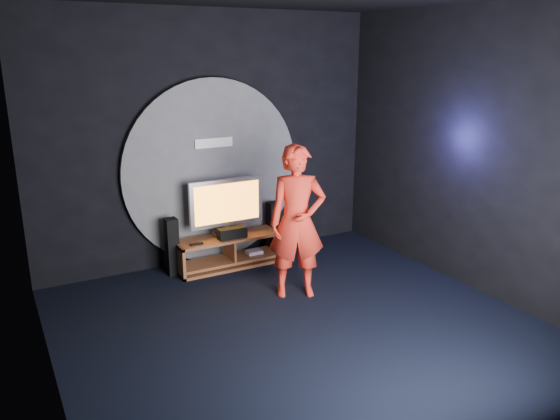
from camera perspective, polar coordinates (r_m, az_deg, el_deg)
The scene contains 14 objects.
floor at distance 6.15m, azimuth 2.21°, elevation -12.28°, with size 5.00×5.00×0.00m, color black.
back_wall at distance 7.74m, azimuth -7.26°, elevation 7.33°, with size 5.00×0.04×3.50m, color black.
front_wall at distance 3.71m, azimuth 22.81°, elevation -3.79°, with size 5.00×0.04×3.50m, color black.
left_wall at distance 4.78m, azimuth -24.21°, elevation 0.40°, with size 0.04×5.00×3.50m, color black.
right_wall at distance 7.13m, azimuth 19.98°, elevation 5.71°, with size 0.04×5.00×3.50m, color black.
wall_disc_panel at distance 7.77m, azimuth -6.99°, elevation 4.01°, with size 2.60×0.11×2.60m.
media_console at distance 7.76m, azimuth -5.22°, elevation -4.50°, with size 1.53×0.45×0.45m.
tv at distance 7.60m, azimuth -5.61°, elevation 0.56°, with size 1.08×0.22×0.80m.
center_speaker at distance 7.56m, azimuth -5.03°, elevation -2.41°, with size 0.40×0.15×0.15m, color black.
remote at distance 7.38m, azimuth -8.70°, elevation -3.53°, with size 0.18×0.05×0.02m, color black.
tower_speaker_left at distance 7.52m, azimuth -11.20°, elevation -3.79°, with size 0.16×0.18×0.80m, color black.
tower_speaker_right at distance 8.14m, azimuth -0.70°, elevation -1.91°, with size 0.16×0.18×0.80m, color black.
subwoofer at distance 8.19m, azimuth -0.05°, elevation -3.45°, with size 0.32×0.32×0.35m, color black.
player at distance 6.61m, azimuth 1.80°, elevation -1.26°, with size 0.69×0.45×1.89m, color red.
Camera 1 is at (-2.80, -4.62, 2.94)m, focal length 35.00 mm.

